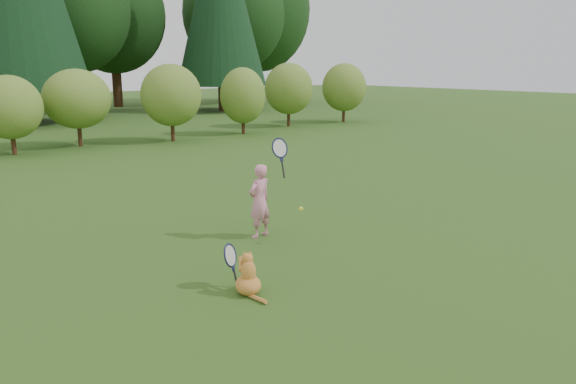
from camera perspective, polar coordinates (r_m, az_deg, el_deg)
ground at (r=8.62m, az=2.36°, el=-5.65°), size 100.00×100.00×0.00m
shrub_row at (r=19.89m, az=-23.62°, el=7.97°), size 28.00×3.00×2.80m
child at (r=8.97m, az=-2.84°, el=-0.74°), size 0.69×0.47×1.78m
cat at (r=6.89m, az=-4.17°, el=-8.09°), size 0.53×0.78×0.73m
tennis_ball at (r=8.62m, az=1.33°, el=-1.71°), size 0.07×0.07×0.07m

